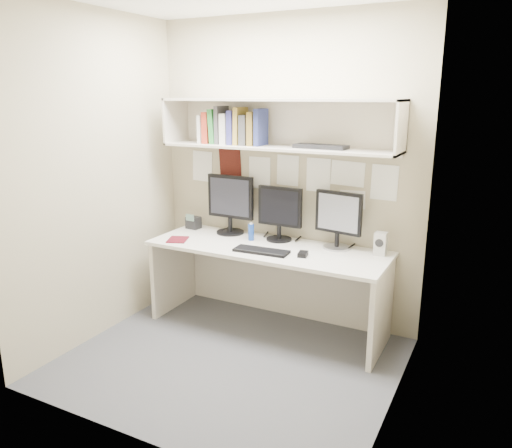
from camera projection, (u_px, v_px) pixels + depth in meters
The scene contains 19 objects.
floor at pixel (229, 361), 3.76m from camera, with size 2.40×2.00×0.01m, color #444449.
wall_back at pixel (286, 172), 4.29m from camera, with size 2.40×0.02×2.60m, color tan.
wall_front at pixel (129, 225), 2.57m from camera, with size 2.40×0.02×2.60m, color tan.
wall_left at pixel (97, 179), 3.96m from camera, with size 0.02×2.00×2.60m, color tan.
wall_right at pixel (405, 210), 2.90m from camera, with size 0.02×2.00×2.60m, color tan.
desk at pixel (267, 287), 4.23m from camera, with size 2.00×0.70×0.73m.
overhead_hutch at pixel (280, 124), 4.07m from camera, with size 2.00×0.38×0.40m.
pinned_papers at pixel (285, 178), 4.30m from camera, with size 1.92×0.01×0.48m, color white, non-canonical shape.
monitor_left at pixel (230, 203), 4.46m from camera, with size 0.45×0.25×0.53m.
monitor_center at pixel (280, 211), 4.26m from camera, with size 0.40×0.22×0.47m.
monitor_right at pixel (338, 218), 4.03m from camera, with size 0.40×0.22×0.47m.
keyboard at pixel (261, 251), 3.98m from camera, with size 0.44×0.16×0.02m, color black.
mouse at pixel (303, 254), 3.88m from camera, with size 0.07×0.11×0.03m, color black.
speaker at pixel (380, 244), 3.89m from camera, with size 0.09×0.10×0.18m.
blue_bottle at pixel (251, 232), 4.29m from camera, with size 0.05×0.05×0.16m.
maroon_notebook at pixel (178, 240), 4.31m from camera, with size 0.16×0.19×0.01m, color #550E18.
desk_phone at pixel (193, 222), 4.68m from camera, with size 0.13×0.12×0.15m.
book_stack at pixel (233, 128), 4.21m from camera, with size 0.59×0.20×0.32m.
hutch_tray at pixel (321, 147), 3.91m from camera, with size 0.42×0.16×0.03m, color black.
Camera 1 is at (1.72, -2.91, 1.95)m, focal length 35.00 mm.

